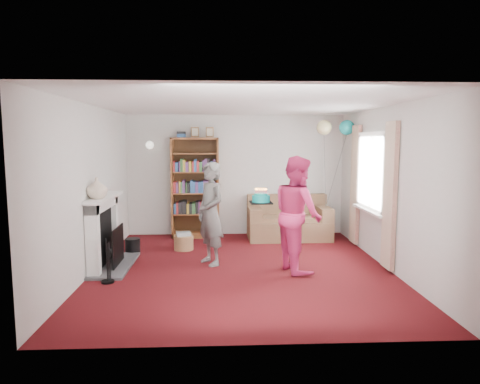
{
  "coord_description": "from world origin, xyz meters",
  "views": [
    {
      "loc": [
        -0.32,
        -6.42,
        1.97
      ],
      "look_at": [
        0.0,
        0.6,
        1.12
      ],
      "focal_mm": 32.0,
      "sensor_mm": 36.0,
      "label": 1
    }
  ],
  "objects_px": {
    "bookcase": "(195,189)",
    "person_magenta": "(298,214)",
    "sofa": "(288,222)",
    "person_striped": "(211,214)",
    "birthday_cake": "(261,199)"
  },
  "relations": [
    {
      "from": "person_striped",
      "to": "birthday_cake",
      "type": "xyz_separation_m",
      "value": [
        0.77,
        -0.29,
        0.27
      ]
    },
    {
      "from": "bookcase",
      "to": "birthday_cake",
      "type": "distance_m",
      "value": 2.57
    },
    {
      "from": "person_striped",
      "to": "person_magenta",
      "type": "height_order",
      "value": "person_magenta"
    },
    {
      "from": "person_magenta",
      "to": "person_striped",
      "type": "bearing_deg",
      "value": 59.38
    },
    {
      "from": "bookcase",
      "to": "sofa",
      "type": "xyz_separation_m",
      "value": [
        1.88,
        -0.24,
        -0.66
      ]
    },
    {
      "from": "person_striped",
      "to": "sofa",
      "type": "bearing_deg",
      "value": 107.84
    },
    {
      "from": "sofa",
      "to": "person_magenta",
      "type": "bearing_deg",
      "value": -96.42
    },
    {
      "from": "bookcase",
      "to": "birthday_cake",
      "type": "height_order",
      "value": "bookcase"
    },
    {
      "from": "person_striped",
      "to": "birthday_cake",
      "type": "height_order",
      "value": "person_striped"
    },
    {
      "from": "sofa",
      "to": "birthday_cake",
      "type": "height_order",
      "value": "birthday_cake"
    },
    {
      "from": "sofa",
      "to": "birthday_cake",
      "type": "bearing_deg",
      "value": -110.93
    },
    {
      "from": "person_striped",
      "to": "person_magenta",
      "type": "distance_m",
      "value": 1.38
    },
    {
      "from": "bookcase",
      "to": "person_magenta",
      "type": "height_order",
      "value": "bookcase"
    },
    {
      "from": "birthday_cake",
      "to": "bookcase",
      "type": "bearing_deg",
      "value": 115.97
    },
    {
      "from": "bookcase",
      "to": "person_striped",
      "type": "xyz_separation_m",
      "value": [
        0.35,
        -2.03,
        -0.17
      ]
    }
  ]
}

